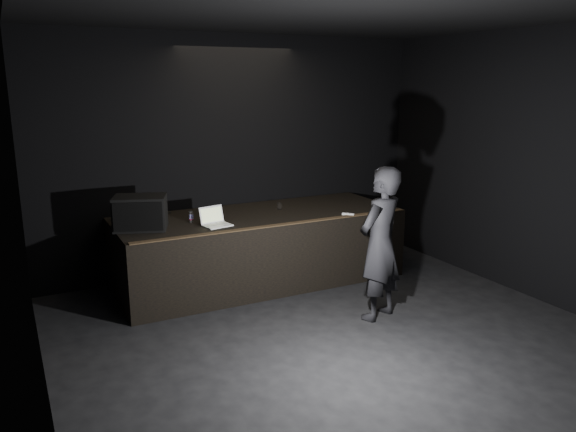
# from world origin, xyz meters

# --- Properties ---
(ground) EXTENTS (7.00, 7.00, 0.00)m
(ground) POSITION_xyz_m (0.00, 0.00, 0.00)
(ground) COLOR black
(ground) RESTS_ON ground
(room_walls) EXTENTS (6.10, 7.10, 3.52)m
(room_walls) POSITION_xyz_m (0.00, 0.00, 2.02)
(room_walls) COLOR black
(room_walls) RESTS_ON ground
(stage_riser) EXTENTS (4.00, 1.50, 1.00)m
(stage_riser) POSITION_xyz_m (0.00, 2.73, 0.50)
(stage_riser) COLOR black
(stage_riser) RESTS_ON ground
(riser_lip) EXTENTS (3.92, 0.10, 0.01)m
(riser_lip) POSITION_xyz_m (0.00, 2.02, 1.01)
(riser_lip) COLOR brown
(riser_lip) RESTS_ON stage_riser
(stage_monitor) EXTENTS (0.75, 0.65, 0.43)m
(stage_monitor) POSITION_xyz_m (-1.67, 2.64, 1.21)
(stage_monitor) COLOR black
(stage_monitor) RESTS_ON stage_riser
(cable) EXTENTS (0.85, 0.08, 0.02)m
(cable) POSITION_xyz_m (-1.52, 3.31, 1.01)
(cable) COLOR black
(cable) RESTS_ON stage_riser
(laptop) EXTENTS (0.39, 0.37, 0.24)m
(laptop) POSITION_xyz_m (-0.77, 2.40, 1.06)
(laptop) COLOR white
(laptop) RESTS_ON stage_riser
(beer_can) EXTENTS (0.06, 0.06, 0.15)m
(beer_can) POSITION_xyz_m (-1.00, 2.69, 1.07)
(beer_can) COLOR silver
(beer_can) RESTS_ON stage_riser
(plastic_cup) EXTENTS (0.07, 0.07, 0.09)m
(plastic_cup) POSITION_xyz_m (0.39, 2.86, 1.05)
(plastic_cup) COLOR white
(plastic_cup) RESTS_ON stage_riser
(wii_remote) EXTENTS (0.14, 0.15, 0.03)m
(wii_remote) POSITION_xyz_m (1.07, 2.08, 1.02)
(wii_remote) COLOR white
(wii_remote) RESTS_ON stage_riser
(person) EXTENTS (0.80, 0.67, 1.87)m
(person) POSITION_xyz_m (0.76, 0.90, 0.93)
(person) COLOR black
(person) RESTS_ON ground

